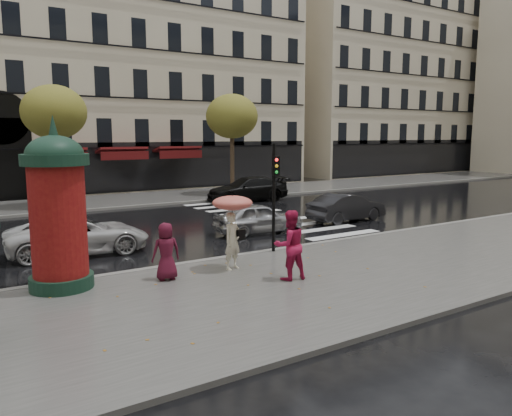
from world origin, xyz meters
TOP-DOWN VIEW (x-y plane):
  - ground at (0.00, 0.00)m, footprint 160.00×160.00m
  - near_sidewalk at (0.00, -0.50)m, footprint 90.00×7.00m
  - far_sidewalk at (0.00, 19.00)m, footprint 90.00×6.00m
  - near_kerb at (0.00, 3.00)m, footprint 90.00×0.25m
  - far_kerb at (0.00, 16.00)m, footprint 90.00×0.25m
  - zebra_crossing at (6.00, 9.60)m, footprint 3.60×11.75m
  - bldg_far_corner at (6.00, 30.00)m, footprint 26.00×14.00m
  - bldg_far_right at (34.00, 30.00)m, footprint 24.00×14.00m
  - tree_far_left at (-2.00, 18.00)m, footprint 3.40×3.40m
  - tree_far_right at (9.00, 18.00)m, footprint 3.40×3.40m
  - woman_umbrella at (-0.58, 1.59)m, footprint 1.15×1.15m
  - woman_red at (0.18, -0.14)m, footprint 1.00×0.82m
  - man_burgundy at (-2.61, 1.64)m, footprint 0.81×0.57m
  - morris_column at (-5.14, 2.40)m, footprint 1.62×1.62m
  - traffic_light at (1.69, 2.73)m, footprint 0.26×0.35m
  - car_silver at (3.32, 6.20)m, footprint 3.82×1.86m
  - car_darkgrey at (8.37, 6.37)m, footprint 4.00×1.54m
  - car_white at (-3.72, 6.48)m, footprint 4.79×2.53m
  - car_black at (8.30, 15.00)m, footprint 5.25×2.68m

SIDE VIEW (x-z plane):
  - ground at x=0.00m, z-range 0.00..0.00m
  - zebra_crossing at x=6.00m, z-range 0.00..0.01m
  - near_sidewalk at x=0.00m, z-range 0.00..0.12m
  - far_sidewalk at x=0.00m, z-range 0.00..0.12m
  - near_kerb at x=0.00m, z-range 0.00..0.14m
  - far_kerb at x=0.00m, z-range 0.00..0.14m
  - car_silver at x=3.32m, z-range 0.00..1.26m
  - car_white at x=-3.72m, z-range 0.00..1.28m
  - car_darkgrey at x=8.37m, z-range 0.00..1.30m
  - car_black at x=8.30m, z-range 0.00..1.46m
  - man_burgundy at x=-2.61m, z-range 0.12..1.68m
  - woman_red at x=0.18m, z-range 0.12..2.00m
  - woman_umbrella at x=-0.58m, z-range 0.47..2.69m
  - morris_column at x=-5.14m, z-range 0.03..4.38m
  - traffic_light at x=1.69m, z-range 0.50..4.09m
  - tree_far_left at x=-2.00m, z-range 1.85..8.49m
  - tree_far_right at x=9.00m, z-range 1.85..8.49m
  - bldg_far_corner at x=6.00m, z-range -0.14..22.76m
  - bldg_far_right at x=34.00m, z-range -0.14..22.76m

